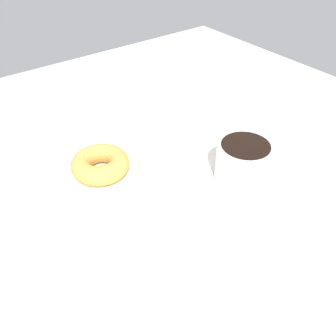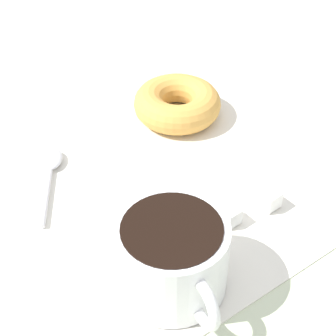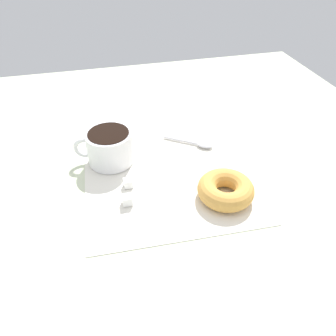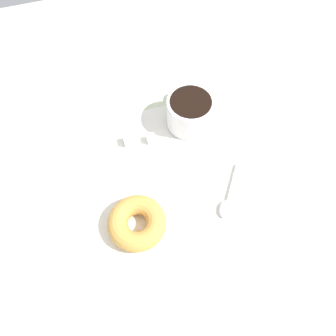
% 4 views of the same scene
% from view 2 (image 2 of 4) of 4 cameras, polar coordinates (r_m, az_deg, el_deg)
% --- Properties ---
extents(ground_plane, '(1.20, 1.20, 0.02)m').
position_cam_2_polar(ground_plane, '(0.59, 0.75, -3.02)').
color(ground_plane, beige).
extents(napkin, '(0.34, 0.34, 0.00)m').
position_cam_2_polar(napkin, '(0.59, 0.00, -1.58)').
color(napkin, white).
rests_on(napkin, ground_plane).
extents(coffee_cup, '(0.12, 0.10, 0.07)m').
position_cam_2_polar(coffee_cup, '(0.47, 0.45, -8.98)').
color(coffee_cup, white).
rests_on(coffee_cup, napkin).
extents(donut, '(0.10, 0.10, 0.04)m').
position_cam_2_polar(donut, '(0.67, 0.95, 6.59)').
color(donut, gold).
rests_on(donut, napkin).
extents(spoon, '(0.11, 0.08, 0.01)m').
position_cam_2_polar(spoon, '(0.61, -11.87, 0.02)').
color(spoon, silver).
rests_on(spoon, napkin).
extents(sugar_cube, '(0.02, 0.02, 0.02)m').
position_cam_2_polar(sugar_cube, '(0.55, 6.35, -4.83)').
color(sugar_cube, white).
rests_on(sugar_cube, napkin).
extents(sugar_cube_extra, '(0.02, 0.02, 0.02)m').
position_cam_2_polar(sugar_cube_extra, '(0.57, 10.31, -3.15)').
color(sugar_cube_extra, white).
rests_on(sugar_cube_extra, napkin).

